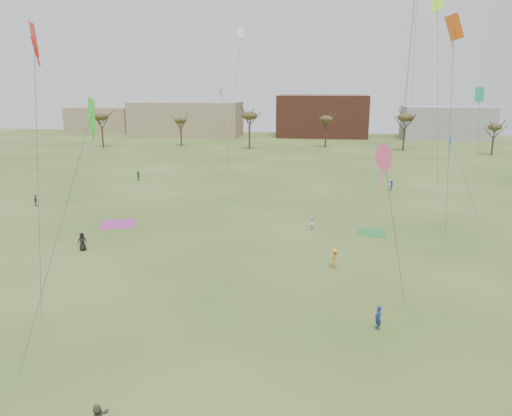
# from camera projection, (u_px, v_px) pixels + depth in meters

# --- Properties ---
(ground) EXTENTS (260.00, 260.00, 0.00)m
(ground) POSITION_uv_depth(u_px,v_px,m) (229.00, 348.00, 28.17)
(ground) COLOR #354E18
(ground) RESTS_ON ground
(flyer_near_right) EXTENTS (0.57, 0.69, 1.61)m
(flyer_near_right) POSITION_uv_depth(u_px,v_px,m) (378.00, 318.00, 30.19)
(flyer_near_right) COLOR navy
(flyer_near_right) RESTS_ON ground
(flyer_mid_a) EXTENTS (1.01, 0.88, 1.74)m
(flyer_mid_a) POSITION_uv_depth(u_px,v_px,m) (82.00, 242.00, 44.55)
(flyer_mid_a) COLOR black
(flyer_mid_a) RESTS_ON ground
(flyer_mid_b) EXTENTS (0.84, 1.22, 1.73)m
(flyer_mid_b) POSITION_uv_depth(u_px,v_px,m) (334.00, 258.00, 40.32)
(flyer_mid_b) COLOR gold
(flyer_mid_b) RESTS_ON ground
(spectator_mid_d) EXTENTS (0.60, 0.96, 1.52)m
(spectator_mid_d) POSITION_uv_depth(u_px,v_px,m) (36.00, 200.00, 60.75)
(spectator_mid_d) COLOR #983F72
(spectator_mid_d) RESTS_ON ground
(spectator_mid_e) EXTENTS (0.89, 0.89, 1.46)m
(spectator_mid_e) POSITION_uv_depth(u_px,v_px,m) (312.00, 224.00, 50.75)
(spectator_mid_e) COLOR white
(spectator_mid_e) RESTS_ON ground
(flyer_far_a) EXTENTS (0.82, 1.48, 1.52)m
(flyer_far_a) POSITION_uv_depth(u_px,v_px,m) (138.00, 176.00, 77.11)
(flyer_far_a) COLOR #377928
(flyer_far_a) RESTS_ON ground
(flyer_far_c) EXTENTS (0.96, 1.12, 1.51)m
(flyer_far_c) POSITION_uv_depth(u_px,v_px,m) (391.00, 185.00, 69.76)
(flyer_far_c) COLOR navy
(flyer_far_c) RESTS_ON ground
(blanket_plum) EXTENTS (4.87, 4.87, 0.03)m
(blanket_plum) POSITION_uv_depth(u_px,v_px,m) (118.00, 224.00, 53.18)
(blanket_plum) COLOR #AB3492
(blanket_plum) RESTS_ON ground
(blanket_olive) EXTENTS (3.59, 3.59, 0.03)m
(blanket_olive) POSITION_uv_depth(u_px,v_px,m) (371.00, 232.00, 50.18)
(blanket_olive) COLOR #2E8036
(blanket_olive) RESTS_ON ground
(kites_aloft) EXTENTS (49.04, 58.65, 25.07)m
(kites_aloft) POSITION_uv_depth(u_px,v_px,m) (293.00, 55.00, 58.98)
(kites_aloft) COLOR blue
(kites_aloft) RESTS_ON ground
(tree_line) EXTENTS (117.44, 49.32, 8.91)m
(tree_line) POSITION_uv_depth(u_px,v_px,m) (285.00, 123.00, 102.60)
(tree_line) COLOR #3A2B1E
(tree_line) RESTS_ON ground
(building_tan) EXTENTS (32.00, 14.00, 10.00)m
(building_tan) POSITION_uv_depth(u_px,v_px,m) (187.00, 119.00, 141.75)
(building_tan) COLOR #937F60
(building_tan) RESTS_ON ground
(building_brick) EXTENTS (26.00, 16.00, 12.00)m
(building_brick) POSITION_uv_depth(u_px,v_px,m) (322.00, 116.00, 141.03)
(building_brick) COLOR brown
(building_brick) RESTS_ON ground
(building_grey) EXTENTS (24.00, 12.00, 9.00)m
(building_grey) POSITION_uv_depth(u_px,v_px,m) (446.00, 123.00, 134.90)
(building_grey) COLOR gray
(building_grey) RESTS_ON ground
(building_tan_west) EXTENTS (20.00, 12.00, 8.00)m
(building_tan_west) POSITION_uv_depth(u_px,v_px,m) (102.00, 120.00, 152.65)
(building_tan_west) COLOR #937F60
(building_tan_west) RESTS_ON ground
(radio_tower) EXTENTS (1.51, 1.72, 41.00)m
(radio_tower) POSITION_uv_depth(u_px,v_px,m) (410.00, 70.00, 139.21)
(radio_tower) COLOR #9EA3A8
(radio_tower) RESTS_ON ground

